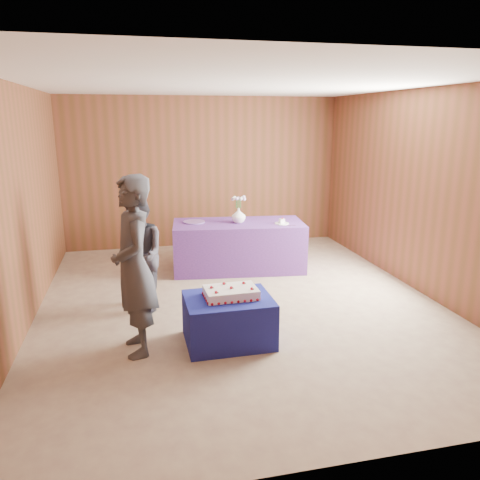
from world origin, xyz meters
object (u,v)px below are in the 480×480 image
object	(u,v)px
cake_table	(229,320)
serving_table	(238,246)
guest_left	(134,267)
sheet_cake	(231,292)
vase	(239,215)
guest_right	(139,255)

from	to	relation	value
cake_table	serving_table	xyz separation A→B (m)	(0.65, 2.41, 0.12)
serving_table	guest_left	bearing A→B (deg)	-116.86
cake_table	sheet_cake	distance (m)	0.30
guest_left	cake_table	bearing A→B (deg)	81.05
serving_table	vase	distance (m)	0.49
cake_table	guest_left	bearing A→B (deg)	178.63
sheet_cake	vase	size ratio (longest dim) A/B	2.57
vase	serving_table	bearing A→B (deg)	95.73
guest_right	sheet_cake	bearing A→B (deg)	21.68
vase	guest_left	bearing A→B (deg)	-123.61
vase	sheet_cake	bearing A→B (deg)	-104.55
cake_table	guest_right	size ratio (longest dim) A/B	0.63
sheet_cake	guest_left	xyz separation A→B (m)	(-0.97, -0.00, 0.35)
cake_table	guest_right	xyz separation A→B (m)	(-0.89, 1.04, 0.47)
guest_right	cake_table	bearing A→B (deg)	20.33
serving_table	sheet_cake	bearing A→B (deg)	-97.81
sheet_cake	vase	distance (m)	2.49
cake_table	vase	bearing A→B (deg)	74.34
guest_left	guest_right	world-z (taller)	guest_left
sheet_cake	guest_right	distance (m)	1.38
vase	guest_left	world-z (taller)	guest_left
vase	cake_table	bearing A→B (deg)	-105.13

